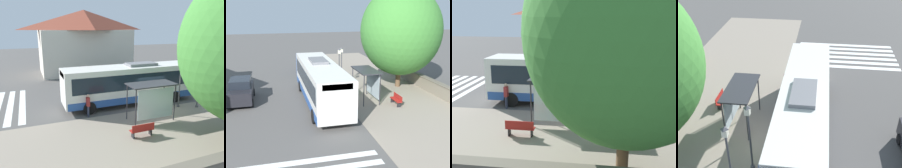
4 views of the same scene
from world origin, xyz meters
The scene contains 9 objects.
ground_plane centered at (0.00, 0.00, 0.00)m, with size 120.00×120.00×0.00m, color #514F4C.
sidewalk_plaza centered at (-4.50, 0.00, 0.01)m, with size 9.00×44.00×0.02m.
crosswalk_stripes centered at (5.00, 12.38, 0.00)m, with size 9.00×5.25×0.01m.
bus centered at (1.92, 1.12, 1.80)m, with size 2.76×11.68×3.48m.
bus_shelter centered at (-2.03, 1.49, 2.19)m, with size 1.65×3.33×2.67m.
pedestrian centered at (0.29, 5.43, 1.02)m, with size 0.34×0.23×1.72m.
bench centered at (-3.90, 3.25, 0.47)m, with size 0.40×1.48×0.88m.
street_lamp_near centered at (-1.06, -3.44, 2.30)m, with size 0.28×0.28×3.85m.
street_lamp_far centered at (-0.47, -2.03, 2.36)m, with size 0.28×0.28×3.96m.
Camera 4 is at (2.69, -11.93, 11.24)m, focal length 45.00 mm.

